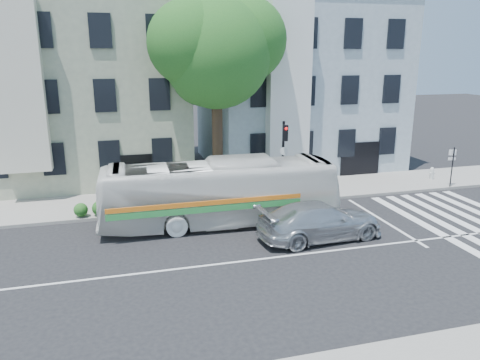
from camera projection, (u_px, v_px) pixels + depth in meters
name	position (u px, v px, depth m)	size (l,w,h in m)	color
ground	(268.00, 258.00, 17.73)	(120.00, 120.00, 0.00)	black
sidewalk_far	(220.00, 196.00, 25.16)	(80.00, 4.00, 0.15)	gray
building_left	(81.00, 87.00, 28.45)	(12.00, 10.00, 11.00)	gray
building_right	(296.00, 83.00, 32.02)	(12.00, 10.00, 11.00)	#909FAC
street_tree	(216.00, 47.00, 23.81)	(7.30, 5.90, 11.10)	#2D2116
bus	(220.00, 193.00, 20.93)	(10.68, 2.50, 2.97)	silver
sedan	(320.00, 221.00, 19.46)	(5.35, 2.17, 1.55)	silver
hedge	(172.00, 202.00, 22.75)	(8.50, 0.84, 0.70)	#1D581C
traffic_signal	(284.00, 149.00, 24.56)	(0.43, 0.53, 4.11)	black
fire_hydrant	(432.00, 173.00, 28.17)	(0.42, 0.24, 0.74)	silver
far_sign_pole	(452.00, 161.00, 26.35)	(0.41, 0.20, 2.30)	black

